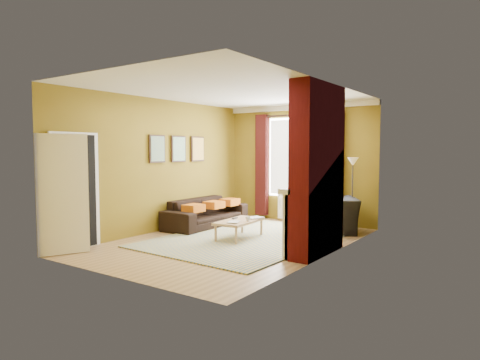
{
  "coord_description": "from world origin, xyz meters",
  "views": [
    {
      "loc": [
        4.65,
        -6.47,
        1.72
      ],
      "look_at": [
        0.0,
        0.25,
        1.15
      ],
      "focal_mm": 32.0,
      "sensor_mm": 36.0,
      "label": 1
    }
  ],
  "objects_px": {
    "floor_lamp": "(353,173)",
    "sofa": "(206,213)",
    "armchair": "(328,215)",
    "coffee_table": "(239,222)",
    "wicker_stool": "(304,218)"
  },
  "relations": [
    {
      "from": "floor_lamp",
      "to": "sofa",
      "type": "bearing_deg",
      "value": -158.72
    },
    {
      "from": "floor_lamp",
      "to": "coffee_table",
      "type": "bearing_deg",
      "value": -130.3
    },
    {
      "from": "armchair",
      "to": "wicker_stool",
      "type": "height_order",
      "value": "armchair"
    },
    {
      "from": "coffee_table",
      "to": "wicker_stool",
      "type": "distance_m",
      "value": 1.78
    },
    {
      "from": "coffee_table",
      "to": "floor_lamp",
      "type": "bearing_deg",
      "value": 45.13
    },
    {
      "from": "armchair",
      "to": "coffee_table",
      "type": "relative_size",
      "value": 0.99
    },
    {
      "from": "floor_lamp",
      "to": "armchair",
      "type": "bearing_deg",
      "value": -142.94
    },
    {
      "from": "sofa",
      "to": "floor_lamp",
      "type": "bearing_deg",
      "value": -69.35
    },
    {
      "from": "sofa",
      "to": "armchair",
      "type": "relative_size",
      "value": 1.89
    },
    {
      "from": "armchair",
      "to": "coffee_table",
      "type": "bearing_deg",
      "value": 20.96
    },
    {
      "from": "armchair",
      "to": "coffee_table",
      "type": "distance_m",
      "value": 1.94
    },
    {
      "from": "sofa",
      "to": "wicker_stool",
      "type": "height_order",
      "value": "sofa"
    },
    {
      "from": "armchair",
      "to": "floor_lamp",
      "type": "xyz_separation_m",
      "value": [
        0.4,
        0.31,
        0.87
      ]
    },
    {
      "from": "wicker_stool",
      "to": "floor_lamp",
      "type": "distance_m",
      "value": 1.44
    },
    {
      "from": "coffee_table",
      "to": "wicker_stool",
      "type": "bearing_deg",
      "value": 67.67
    }
  ]
}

